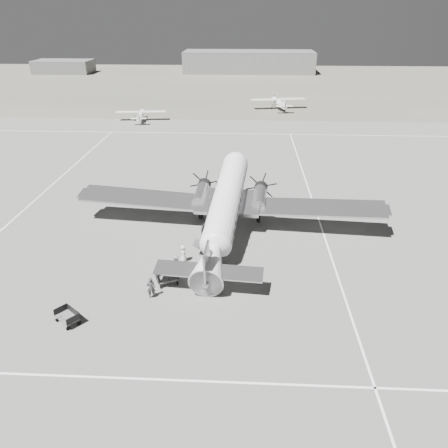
{
  "coord_description": "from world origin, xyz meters",
  "views": [
    {
      "loc": [
        4.67,
        -31.76,
        18.49
      ],
      "look_at": [
        2.98,
        1.36,
        2.2
      ],
      "focal_mm": 35.0,
      "sensor_mm": 36.0,
      "label": 1
    }
  ],
  "objects": [
    {
      "name": "baggage_cart_near",
      "position": [
        -0.96,
        -4.57,
        0.48
      ],
      "size": [
        2.03,
        1.78,
        0.95
      ],
      "primitive_type": null,
      "rotation": [
        0.0,
        0.0,
        0.43
      ],
      "color": "#575757",
      "rests_on": "ground"
    },
    {
      "name": "taxi_line_near",
      "position": [
        0.0,
        -14.0,
        0.01
      ],
      "size": [
        60.0,
        0.15,
        0.01
      ],
      "primitive_type": "cube",
      "color": "white",
      "rests_on": "ground"
    },
    {
      "name": "shed_secondary",
      "position": [
        -55.0,
        115.0,
        2.0
      ],
      "size": [
        18.0,
        10.0,
        4.0
      ],
      "primitive_type": "cube",
      "color": "#575757",
      "rests_on": "ground"
    },
    {
      "name": "grass_infield",
      "position": [
        0.0,
        95.0,
        0.0
      ],
      "size": [
        260.0,
        90.0,
        0.01
      ],
      "primitive_type": "cube",
      "color": "#605D51",
      "rests_on": "ground"
    },
    {
      "name": "taxi_line_left",
      "position": [
        -18.0,
        10.0,
        0.01
      ],
      "size": [
        0.15,
        60.0,
        0.01
      ],
      "primitive_type": "cube",
      "color": "white",
      "rests_on": "ground"
    },
    {
      "name": "ground_crew",
      "position": [
        -1.81,
        -6.33,
        0.83
      ],
      "size": [
        0.69,
        0.55,
        1.65
      ],
      "primitive_type": "imported",
      "rotation": [
        0.0,
        0.0,
        3.42
      ],
      "color": "#2F2F2F",
      "rests_on": "ground"
    },
    {
      "name": "baggage_cart_far",
      "position": [
        -6.72,
        -9.45,
        0.48
      ],
      "size": [
        2.07,
        1.99,
        0.95
      ],
      "primitive_type": null,
      "rotation": [
        0.0,
        0.0,
        -0.68
      ],
      "color": "#575757",
      "rests_on": "ground"
    },
    {
      "name": "ground",
      "position": [
        0.0,
        0.0,
        0.0
      ],
      "size": [
        260.0,
        260.0,
        0.0
      ],
      "primitive_type": "plane",
      "color": "slate",
      "rests_on": "ground"
    },
    {
      "name": "light_plane_right",
      "position": [
        11.21,
        60.31,
        1.17
      ],
      "size": [
        12.86,
        11.18,
        2.35
      ],
      "primitive_type": null,
      "rotation": [
        0.0,
        0.0,
        0.19
      ],
      "color": "white",
      "rests_on": "ground"
    },
    {
      "name": "light_plane_left",
      "position": [
        -14.82,
        48.48,
        0.96
      ],
      "size": [
        10.09,
        8.55,
        1.93
      ],
      "primitive_type": null,
      "rotation": [
        0.0,
        0.0,
        0.12
      ],
      "color": "white",
      "rests_on": "ground"
    },
    {
      "name": "hangar_main",
      "position": [
        5.0,
        120.0,
        3.3
      ],
      "size": [
        42.0,
        14.0,
        6.6
      ],
      "color": "slate",
      "rests_on": "ground"
    },
    {
      "name": "taxi_line_horizon",
      "position": [
        0.0,
        40.0,
        0.01
      ],
      "size": [
        90.0,
        0.15,
        0.01
      ],
      "primitive_type": "cube",
      "color": "white",
      "rests_on": "ground"
    },
    {
      "name": "dc3_airliner",
      "position": [
        2.98,
        3.36,
        2.76
      ],
      "size": [
        30.7,
        22.68,
        5.52
      ],
      "primitive_type": null,
      "rotation": [
        0.0,
        0.0,
        -0.09
      ],
      "color": "#B4B4B6",
      "rests_on": "ground"
    },
    {
      "name": "ramp_agent",
      "position": [
        -0.39,
        -3.39,
        0.88
      ],
      "size": [
        0.69,
        0.88,
        1.76
      ],
      "primitive_type": "imported",
      "rotation": [
        0.0,
        0.0,
        1.54
      ],
      "color": "#AEAEAC",
      "rests_on": "ground"
    },
    {
      "name": "passenger",
      "position": [
        -0.2,
        -1.3,
        0.75
      ],
      "size": [
        0.63,
        0.82,
        1.49
      ],
      "primitive_type": "imported",
      "rotation": [
        0.0,
        0.0,
        1.81
      ],
      "color": "beige",
      "rests_on": "ground"
    },
    {
      "name": "taxi_line_right",
      "position": [
        12.0,
        0.0,
        0.01
      ],
      "size": [
        0.15,
        80.0,
        0.01
      ],
      "primitive_type": "cube",
      "color": "white",
      "rests_on": "ground"
    }
  ]
}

